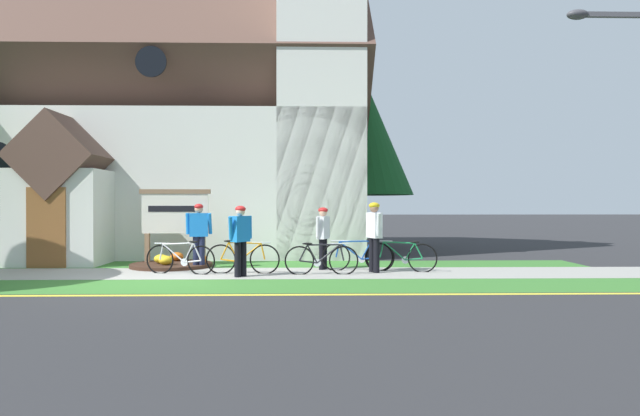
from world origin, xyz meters
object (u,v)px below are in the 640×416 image
cyclist_in_white_jersey (323,234)px  cyclist_in_yellow_jersey (240,236)px  bicycle_silver (181,259)px  bicycle_green (401,257)px  cyclist_in_red_jersey (199,231)px  bicycle_black (242,258)px  roadside_conifer (360,132)px  church_sign (175,215)px  bicycle_red (358,256)px  bicycle_blue (321,259)px  cyclist_in_green_jersey (374,231)px

cyclist_in_white_jersey → cyclist_in_yellow_jersey: bearing=-144.8°
bicycle_silver → bicycle_green: bicycle_silver is taller
bicycle_silver → cyclist_in_red_jersey: cyclist_in_red_jersey is taller
bicycle_black → roadside_conifer: 9.86m
church_sign → bicycle_red: 5.11m
bicycle_blue → roadside_conifer: size_ratio=0.25×
cyclist_in_white_jersey → cyclist_in_green_jersey: cyclist_in_green_jersey is taller
bicycle_blue → cyclist_in_yellow_jersey: bearing=-169.2°
bicycle_red → cyclist_in_yellow_jersey: cyclist_in_yellow_jersey is taller
church_sign → bicycle_silver: bearing=-72.9°
bicycle_green → bicycle_blue: bicycle_green is taller
bicycle_green → bicycle_blue: bearing=-164.6°
bicycle_green → bicycle_red: bearing=168.6°
bicycle_silver → cyclist_in_white_jersey: (3.40, 0.82, 0.54)m
cyclist_in_white_jersey → cyclist_in_red_jersey: size_ratio=0.94×
church_sign → bicycle_red: size_ratio=1.16×
bicycle_green → roadside_conifer: (-0.28, 7.90, 4.11)m
cyclist_in_white_jersey → cyclist_in_yellow_jersey: (-1.92, -1.35, 0.03)m
bicycle_black → bicycle_green: bicycle_black is taller
bicycle_red → cyclist_in_red_jersey: (-4.04, 0.52, 0.61)m
roadside_conifer → cyclist_in_red_jersey: bearing=-124.0°
bicycle_silver → cyclist_in_red_jersey: 1.27m
bicycle_blue → cyclist_in_white_jersey: (0.07, 1.00, 0.55)m
bicycle_black → cyclist_in_green_jersey: bearing=2.5°
bicycle_blue → cyclist_in_green_jersey: cyclist_in_green_jersey is taller
cyclist_in_red_jersey → cyclist_in_white_jersey: bearing=-5.0°
bicycle_silver → bicycle_red: bearing=7.7°
cyclist_in_yellow_jersey → cyclist_in_green_jersey: cyclist_in_green_jersey is taller
church_sign → cyclist_in_yellow_jersey: size_ratio=1.27×
bicycle_red → bicycle_blue: bearing=-140.8°
bicycle_blue → cyclist_in_yellow_jersey: (-1.85, -0.35, 0.58)m
bicycle_green → cyclist_in_green_jersey: bearing=-165.4°
church_sign → bicycle_green: (5.89, -1.52, -1.00)m
bicycle_silver → cyclist_in_yellow_jersey: size_ratio=1.06×
bicycle_red → cyclist_in_yellow_jersey: 3.04m
bicycle_green → cyclist_in_red_jersey: cyclist_in_red_jersey is taller
bicycle_silver → cyclist_in_yellow_jersey: bearing=-19.8°
church_sign → cyclist_in_white_jersey: 4.14m
bicycle_silver → cyclist_in_white_jersey: 3.54m
church_sign → bicycle_green: church_sign is taller
bicycle_black → bicycle_blue: 1.89m
bicycle_red → cyclist_in_white_jersey: size_ratio=1.13×
bicycle_silver → cyclist_in_yellow_jersey: cyclist_in_yellow_jersey is taller
bicycle_silver → roadside_conifer: roadside_conifer is taller
bicycle_blue → cyclist_in_white_jersey: cyclist_in_white_jersey is taller
bicycle_red → cyclist_in_red_jersey: 4.12m
church_sign → cyclist_in_red_jersey: (0.79, -0.78, -0.39)m
cyclist_in_white_jersey → roadside_conifer: bearing=77.6°
bicycle_red → church_sign: bearing=164.9°
cyclist_in_green_jersey → cyclist_in_red_jersey: size_ratio=1.02×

